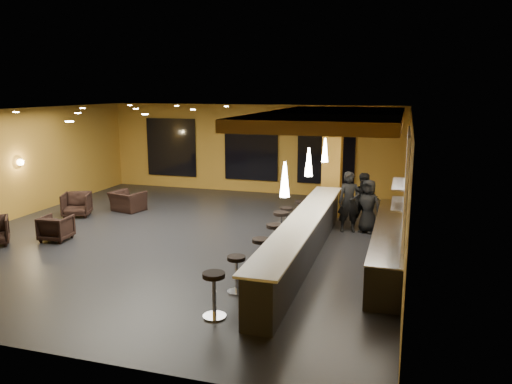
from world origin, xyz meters
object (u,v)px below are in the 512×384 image
(staff_a, at_px, (349,202))
(armchair_b, at_px, (56,228))
(pendant_0, at_px, (285,179))
(bar_stool_1, at_px, (236,269))
(pendant_1, at_px, (309,162))
(pendant_2, at_px, (325,150))
(bar_stool_0, at_px, (214,289))
(armchair_d, at_px, (127,201))
(bar_stool_6, at_px, (300,209))
(column, at_px, (332,163))
(bar_stool_2, at_px, (261,251))
(staff_c, at_px, (368,206))
(bar_stool_4, at_px, (281,223))
(bar_counter, at_px, (303,240))
(staff_b, at_px, (365,201))
(bar_stool_5, at_px, (286,216))
(armchair_c, at_px, (77,204))
(prep_counter, at_px, (389,244))
(bar_stool_3, at_px, (274,236))

(staff_a, bearing_deg, armchair_b, -174.47)
(pendant_0, relative_size, bar_stool_1, 0.90)
(pendant_1, bearing_deg, pendant_2, 90.00)
(bar_stool_0, height_order, bar_stool_1, bar_stool_0)
(armchair_d, bearing_deg, bar_stool_6, -164.30)
(column, xyz_separation_m, bar_stool_2, (-0.73, -5.78, -1.22))
(staff_a, bearing_deg, staff_c, -7.54)
(staff_c, relative_size, bar_stool_4, 1.83)
(bar_counter, relative_size, pendant_2, 11.43)
(staff_b, bearing_deg, bar_stool_5, -175.00)
(column, distance_m, staff_c, 2.34)
(bar_counter, bearing_deg, bar_stool_1, -111.17)
(armchair_c, distance_m, bar_stool_0, 8.99)
(pendant_1, relative_size, armchair_c, 0.81)
(pendant_0, height_order, armchair_d, pendant_0)
(bar_counter, xyz_separation_m, pendant_0, (0.00, -2.00, 1.85))
(pendant_2, bearing_deg, bar_stool_6, 157.35)
(staff_c, xyz_separation_m, armchair_d, (-8.06, 0.27, -0.44))
(prep_counter, xyz_separation_m, armchair_c, (-9.95, 1.56, -0.04))
(armchair_c, relative_size, bar_stool_6, 1.21)
(armchair_b, height_order, bar_stool_4, bar_stool_4)
(column, height_order, staff_b, column)
(bar_stool_0, bearing_deg, bar_stool_3, 87.07)
(pendant_0, bearing_deg, staff_a, 80.90)
(pendant_1, xyz_separation_m, bar_stool_0, (-0.93, -4.04, -1.80))
(prep_counter, xyz_separation_m, bar_stool_0, (-2.93, -4.04, 0.12))
(staff_b, height_order, staff_c, staff_b)
(bar_stool_0, bearing_deg, pendant_0, 58.96)
(staff_a, distance_m, bar_stool_2, 4.29)
(bar_stool_3, bearing_deg, armchair_c, 164.46)
(prep_counter, bearing_deg, bar_stool_1, -135.64)
(staff_c, bearing_deg, column, 147.44)
(staff_c, relative_size, armchair_b, 2.04)
(column, xyz_separation_m, staff_a, (0.77, -1.77, -0.86))
(column, relative_size, pendant_1, 5.00)
(bar_stool_5, bearing_deg, armchair_d, 170.45)
(staff_a, xyz_separation_m, bar_stool_2, (-1.50, -4.00, -0.36))
(armchair_b, bearing_deg, bar_stool_0, 146.24)
(bar_counter, relative_size, pendant_1, 11.43)
(armchair_c, xyz_separation_m, bar_stool_5, (7.01, 0.15, 0.09))
(column, distance_m, pendant_1, 4.14)
(prep_counter, distance_m, column, 4.75)
(pendant_2, height_order, bar_stool_1, pendant_2)
(prep_counter, xyz_separation_m, bar_stool_6, (-2.77, 2.82, 0.03))
(prep_counter, height_order, bar_stool_5, prep_counter)
(staff_a, height_order, bar_stool_4, staff_a)
(bar_stool_2, bearing_deg, bar_stool_6, 90.56)
(staff_c, distance_m, bar_stool_6, 2.14)
(bar_counter, height_order, pendant_0, pendant_0)
(armchair_b, bearing_deg, bar_stool_6, -154.28)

